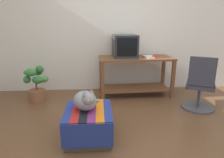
# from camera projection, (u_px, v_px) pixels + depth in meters

# --- Properties ---
(ground_plane) EXTENTS (14.00, 14.00, 0.00)m
(ground_plane) POSITION_uv_depth(u_px,v_px,m) (122.00, 143.00, 2.36)
(ground_plane) COLOR brown
(back_wall) EXTENTS (8.00, 0.10, 2.60)m
(back_wall) POSITION_uv_depth(u_px,v_px,m) (111.00, 27.00, 3.96)
(back_wall) COLOR silver
(back_wall) RESTS_ON ground_plane
(desk) EXTENTS (1.40, 0.64, 0.75)m
(desk) POSITION_uv_depth(u_px,v_px,m) (136.00, 70.00, 3.78)
(desk) COLOR brown
(desk) RESTS_ON ground_plane
(tv_monitor) EXTENTS (0.46, 0.53, 0.41)m
(tv_monitor) POSITION_uv_depth(u_px,v_px,m) (125.00, 46.00, 3.72)
(tv_monitor) COLOR #28282B
(tv_monitor) RESTS_ON desk
(keyboard) EXTENTS (0.41, 0.17, 0.02)m
(keyboard) POSITION_uv_depth(u_px,v_px,m) (127.00, 58.00, 3.56)
(keyboard) COLOR #333338
(keyboard) RESTS_ON desk
(book) EXTENTS (0.25, 0.30, 0.02)m
(book) POSITION_uv_depth(u_px,v_px,m) (150.00, 57.00, 3.69)
(book) COLOR white
(book) RESTS_ON desk
(ottoman_with_blanket) EXTENTS (0.56, 0.66, 0.37)m
(ottoman_with_blanket) POSITION_uv_depth(u_px,v_px,m) (89.00, 123.00, 2.43)
(ottoman_with_blanket) COLOR #4C4238
(ottoman_with_blanket) RESTS_ON ground_plane
(cat) EXTENTS (0.37, 0.44, 0.30)m
(cat) POSITION_uv_depth(u_px,v_px,m) (86.00, 100.00, 2.35)
(cat) COLOR gray
(cat) RESTS_ON ottoman_with_blanket
(potted_plant) EXTENTS (0.44, 0.33, 0.64)m
(potted_plant) POSITION_uv_depth(u_px,v_px,m) (36.00, 86.00, 3.51)
(potted_plant) COLOR brown
(potted_plant) RESTS_ON ground_plane
(office_chair) EXTENTS (0.57, 0.57, 0.89)m
(office_chair) POSITION_uv_depth(u_px,v_px,m) (200.00, 87.00, 3.16)
(office_chair) COLOR #4C4C51
(office_chair) RESTS_ON ground_plane
(stapler) EXTENTS (0.08, 0.11, 0.04)m
(stapler) POSITION_uv_depth(u_px,v_px,m) (155.00, 57.00, 3.61)
(stapler) COLOR #A31E1E
(stapler) RESTS_ON desk
(pen) EXTENTS (0.02, 0.14, 0.01)m
(pen) POSITION_uv_depth(u_px,v_px,m) (156.00, 56.00, 3.76)
(pen) COLOR #B7B7BC
(pen) RESTS_ON desk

